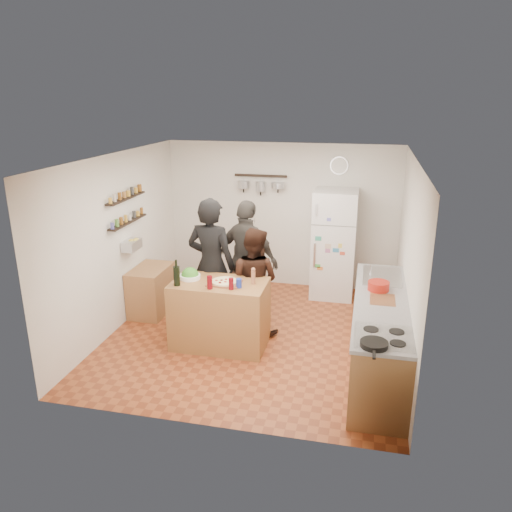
% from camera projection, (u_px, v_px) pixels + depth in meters
% --- Properties ---
extents(room_shell, '(4.20, 4.20, 4.20)m').
position_uv_depth(room_shell, '(260.00, 243.00, 7.08)').
color(room_shell, brown).
rests_on(room_shell, ground).
extents(prep_island, '(1.25, 0.72, 0.91)m').
position_uv_depth(prep_island, '(220.00, 314.00, 6.69)').
color(prep_island, '#8F5D34').
rests_on(prep_island, floor).
extents(pizza_board, '(0.42, 0.34, 0.02)m').
position_uv_depth(pizza_board, '(225.00, 283.00, 6.51)').
color(pizza_board, brown).
rests_on(pizza_board, prep_island).
extents(pizza, '(0.34, 0.34, 0.02)m').
position_uv_depth(pizza, '(224.00, 281.00, 6.51)').
color(pizza, beige).
rests_on(pizza, pizza_board).
extents(salad_bowl, '(0.28, 0.28, 0.06)m').
position_uv_depth(salad_bowl, '(190.00, 277.00, 6.68)').
color(salad_bowl, white).
rests_on(salad_bowl, prep_island).
extents(wine_bottle, '(0.08, 0.08, 0.26)m').
position_uv_depth(wine_bottle, '(177.00, 276.00, 6.41)').
color(wine_bottle, black).
rests_on(wine_bottle, prep_island).
extents(wine_glass_near, '(0.07, 0.07, 0.17)m').
position_uv_depth(wine_glass_near, '(210.00, 282.00, 6.31)').
color(wine_glass_near, '#5C070E').
rests_on(wine_glass_near, prep_island).
extents(wine_glass_far, '(0.06, 0.06, 0.15)m').
position_uv_depth(wine_glass_far, '(231.00, 284.00, 6.30)').
color(wine_glass_far, '#5A070E').
rests_on(wine_glass_far, prep_island).
extents(pepper_mill, '(0.05, 0.05, 0.18)m').
position_uv_depth(pepper_mill, '(253.00, 277.00, 6.48)').
color(pepper_mill, '#965D3F').
rests_on(pepper_mill, prep_island).
extents(salt_canister, '(0.07, 0.07, 0.12)m').
position_uv_depth(salt_canister, '(239.00, 283.00, 6.36)').
color(salt_canister, navy).
rests_on(salt_canister, prep_island).
extents(person_left, '(0.76, 0.55, 1.93)m').
position_uv_depth(person_left, '(211.00, 265.00, 7.04)').
color(person_left, black).
rests_on(person_left, floor).
extents(person_center, '(0.86, 0.74, 1.54)m').
position_uv_depth(person_center, '(253.00, 281.00, 6.98)').
color(person_center, black).
rests_on(person_center, floor).
extents(person_back, '(1.14, 0.80, 1.80)m').
position_uv_depth(person_back, '(247.00, 260.00, 7.47)').
color(person_back, '#312E2B').
rests_on(person_back, floor).
extents(counter_run, '(0.63, 2.63, 0.90)m').
position_uv_depth(counter_run, '(380.00, 336.00, 6.10)').
color(counter_run, '#9E7042').
rests_on(counter_run, floor).
extents(stove_top, '(0.60, 0.62, 0.02)m').
position_uv_depth(stove_top, '(384.00, 337.00, 5.07)').
color(stove_top, white).
rests_on(stove_top, counter_run).
extents(skillet, '(0.28, 0.28, 0.05)m').
position_uv_depth(skillet, '(374.00, 344.00, 4.86)').
color(skillet, black).
rests_on(skillet, stove_top).
extents(sink, '(0.50, 0.80, 0.03)m').
position_uv_depth(sink, '(382.00, 277.00, 6.74)').
color(sink, silver).
rests_on(sink, counter_run).
extents(cutting_board, '(0.30, 0.40, 0.02)m').
position_uv_depth(cutting_board, '(383.00, 300.00, 5.99)').
color(cutting_board, '#975C37').
rests_on(cutting_board, counter_run).
extents(red_bowl, '(0.27, 0.27, 0.11)m').
position_uv_depth(red_bowl, '(378.00, 286.00, 6.25)').
color(red_bowl, '#A51E12').
rests_on(red_bowl, counter_run).
extents(fridge, '(0.70, 0.68, 1.80)m').
position_uv_depth(fridge, '(334.00, 244.00, 8.25)').
color(fridge, white).
rests_on(fridge, floor).
extents(wall_clock, '(0.30, 0.03, 0.30)m').
position_uv_depth(wall_clock, '(339.00, 166.00, 8.17)').
color(wall_clock, silver).
rests_on(wall_clock, back_wall).
extents(spice_shelf_lower, '(0.12, 1.00, 0.02)m').
position_uv_depth(spice_shelf_lower, '(128.00, 222.00, 7.23)').
color(spice_shelf_lower, black).
rests_on(spice_shelf_lower, left_wall).
extents(spice_shelf_upper, '(0.12, 1.00, 0.02)m').
position_uv_depth(spice_shelf_upper, '(126.00, 198.00, 7.12)').
color(spice_shelf_upper, black).
rests_on(spice_shelf_upper, left_wall).
extents(produce_basket, '(0.18, 0.35, 0.14)m').
position_uv_depth(produce_basket, '(132.00, 245.00, 7.33)').
color(produce_basket, silver).
rests_on(produce_basket, left_wall).
extents(side_table, '(0.50, 0.80, 0.73)m').
position_uv_depth(side_table, '(151.00, 290.00, 7.74)').
color(side_table, '#A37344').
rests_on(side_table, floor).
extents(pot_rack, '(0.90, 0.04, 0.04)m').
position_uv_depth(pot_rack, '(261.00, 176.00, 8.43)').
color(pot_rack, black).
rests_on(pot_rack, back_wall).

